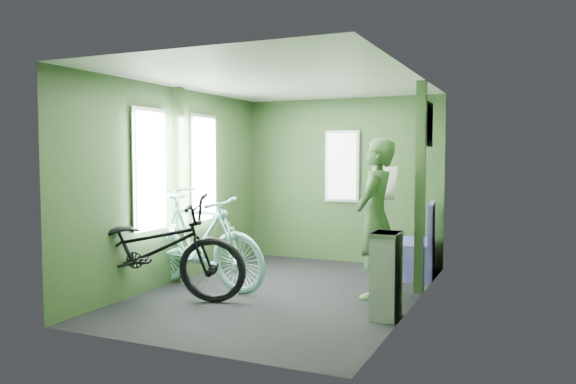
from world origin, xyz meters
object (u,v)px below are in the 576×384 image
Objects in this scene: bicycle_mint at (199,289)px; passenger at (375,218)px; waste_box at (386,275)px; bench_seat at (416,254)px; bicycle_black at (148,302)px.

passenger is (1.91, 0.45, 0.84)m from bicycle_mint.
bicycle_mint is 2.26m from waste_box.
bench_seat reaches higher than waste_box.
waste_box is (0.30, -0.72, -0.44)m from passenger.
passenger is at bearing 112.70° from waste_box.
bicycle_mint is 1.08× the size of passenger.
bicycle_mint is at bearing 173.08° from waste_box.
bicycle_black is 0.70m from bicycle_mint.
bench_seat reaches higher than bicycle_black.
bicycle_mint is at bearing -74.44° from passenger.
bicycle_black is 2.55× the size of waste_box.
passenger reaches higher than bicycle_mint.
bicycle_mint is at bearing -30.88° from bicycle_black.
passenger is at bearing -68.02° from bicycle_mint.
bicycle_black is 1.13× the size of bicycle_mint.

